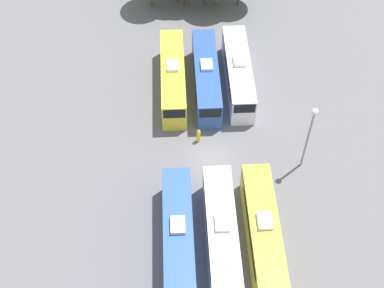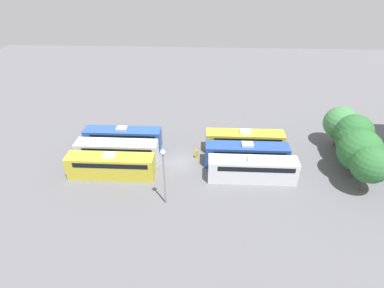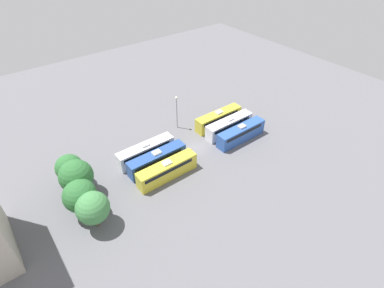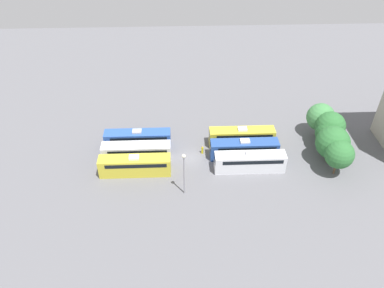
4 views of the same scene
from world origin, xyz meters
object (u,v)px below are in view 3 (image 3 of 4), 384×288
object	(u,v)px
worker_person	(191,152)
tree_2	(82,193)
tree_3	(76,185)
tree_5	(69,168)
bus_3	(167,170)
tree_0	(93,208)
bus_0	(241,133)
bus_4	(157,159)
bus_5	(146,151)
tree_4	(76,176)
bus_2	(218,118)
bus_1	(229,125)
light_pole	(177,107)
tree_1	(80,196)

from	to	relation	value
worker_person	tree_2	bearing A→B (deg)	90.83
tree_3	tree_5	size ratio (longest dim) A/B	0.84
bus_3	tree_0	distance (m)	14.84
bus_0	bus_3	size ratio (longest dim) A/B	1.00
bus_4	worker_person	xyz separation A→B (m)	(-1.20, -7.15, -1.03)
bus_0	tree_5	size ratio (longest dim) A/B	1.81
bus_5	bus_4	bearing A→B (deg)	-172.71
tree_4	bus_2	bearing A→B (deg)	-87.38
bus_3	tree_4	bearing A→B (deg)	68.53
bus_4	bus_5	xyz separation A→B (m)	(3.37, 0.43, 0.00)
bus_5	tree_5	world-z (taller)	tree_5
worker_person	tree_2	size ratio (longest dim) A/B	0.28
bus_0	tree_0	xyz separation A→B (m)	(-2.24, 33.07, 2.24)
tree_3	bus_0	bearing A→B (deg)	-97.44
tree_2	bus_2	bearing A→B (deg)	-81.36
bus_1	worker_person	world-z (taller)	bus_1
tree_0	tree_5	world-z (taller)	tree_0
light_pole	tree_1	size ratio (longest dim) A/B	1.14
bus_1	light_pole	xyz separation A→B (m)	(8.31, 7.92, 3.52)
tree_1	bus_2	bearing A→B (deg)	-79.77
bus_3	tree_0	xyz separation A→B (m)	(-2.27, 14.49, 2.24)
worker_person	tree_1	bearing A→B (deg)	93.50
tree_3	tree_2	bearing A→B (deg)	-177.62
bus_0	tree_2	xyz separation A→B (m)	(2.00, 33.17, 1.84)
tree_0	tree_3	size ratio (longest dim) A/B	1.20
bus_5	bus_2	bearing A→B (deg)	-89.55
bus_2	worker_person	size ratio (longest dim) A/B	7.11
bus_1	bus_4	bearing A→B (deg)	90.21
light_pole	tree_4	distance (m)	25.47
light_pole	tree_2	bearing A→B (deg)	111.42
bus_1	bus_5	xyz separation A→B (m)	(3.30, 18.88, 0.00)
bus_3	worker_person	distance (m)	7.65
bus_2	light_pole	distance (m)	9.92
bus_0	tree_4	distance (m)	33.16
tree_4	bus_5	bearing A→B (deg)	-84.40
tree_1	bus_4	bearing A→B (deg)	-80.45
bus_3	light_pole	size ratio (longest dim) A/B	1.49
bus_5	tree_2	world-z (taller)	tree_2
bus_1	bus_4	world-z (taller)	same
bus_2	bus_4	size ratio (longest dim) A/B	1.00
bus_1	tree_5	distance (m)	33.14
bus_5	tree_4	world-z (taller)	tree_4
bus_1	tree_4	xyz separation A→B (m)	(1.96, 32.56, 2.46)
bus_2	tree_2	distance (m)	33.55
bus_1	bus_0	bearing A→B (deg)	-179.34
bus_5	tree_3	xyz separation A→B (m)	(-2.55, 14.34, 1.69)
bus_0	tree_0	size ratio (longest dim) A/B	1.78
tree_1	light_pole	bearing A→B (deg)	-67.01
tree_1	tree_3	size ratio (longest dim) A/B	1.26
bus_1	bus_5	bearing A→B (deg)	80.09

